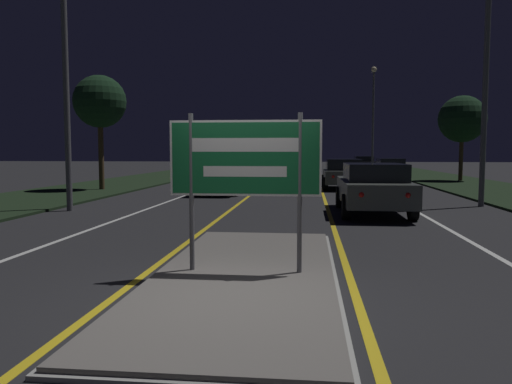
% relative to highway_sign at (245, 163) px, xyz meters
% --- Properties ---
extents(ground_plane, '(160.00, 160.00, 0.00)m').
position_rel_highway_sign_xyz_m(ground_plane, '(0.00, -1.13, -1.67)').
color(ground_plane, '#232326').
extents(median_island, '(2.66, 6.93, 0.10)m').
position_rel_highway_sign_xyz_m(median_island, '(0.00, 0.00, -1.63)').
color(median_island, '#999993').
rests_on(median_island, ground_plane).
extents(verge_left, '(5.00, 100.00, 0.08)m').
position_rel_highway_sign_xyz_m(verge_left, '(-9.50, 18.87, -1.63)').
color(verge_left, black).
rests_on(verge_left, ground_plane).
extents(verge_right, '(5.00, 100.00, 0.08)m').
position_rel_highway_sign_xyz_m(verge_right, '(9.50, 18.87, -1.63)').
color(verge_right, black).
rests_on(verge_right, ground_plane).
extents(centre_line_yellow_left, '(0.12, 70.00, 0.01)m').
position_rel_highway_sign_xyz_m(centre_line_yellow_left, '(-1.52, 23.87, -1.66)').
color(centre_line_yellow_left, gold).
rests_on(centre_line_yellow_left, ground_plane).
extents(centre_line_yellow_right, '(0.12, 70.00, 0.01)m').
position_rel_highway_sign_xyz_m(centre_line_yellow_right, '(1.52, 23.87, -1.66)').
color(centre_line_yellow_right, gold).
rests_on(centre_line_yellow_right, ground_plane).
extents(lane_line_white_left, '(0.12, 70.00, 0.01)m').
position_rel_highway_sign_xyz_m(lane_line_white_left, '(-4.20, 23.87, -1.66)').
color(lane_line_white_left, silver).
rests_on(lane_line_white_left, ground_plane).
extents(lane_line_white_right, '(0.12, 70.00, 0.01)m').
position_rel_highway_sign_xyz_m(lane_line_white_right, '(4.20, 23.87, -1.66)').
color(lane_line_white_right, silver).
rests_on(lane_line_white_right, ground_plane).
extents(edge_line_white_left, '(0.10, 70.00, 0.01)m').
position_rel_highway_sign_xyz_m(edge_line_white_left, '(-7.20, 23.87, -1.66)').
color(edge_line_white_left, silver).
rests_on(edge_line_white_left, ground_plane).
extents(edge_line_white_right, '(0.10, 70.00, 0.01)m').
position_rel_highway_sign_xyz_m(edge_line_white_right, '(7.20, 23.87, -1.66)').
color(edge_line_white_right, silver).
rests_on(edge_line_white_right, ground_plane).
extents(highway_sign, '(2.19, 0.07, 2.29)m').
position_rel_highway_sign_xyz_m(highway_sign, '(0.00, 0.00, 0.00)').
color(highway_sign, '#56565B').
rests_on(highway_sign, median_island).
extents(streetlight_left_near, '(0.46, 0.46, 10.51)m').
position_rel_highway_sign_xyz_m(streetlight_left_near, '(-6.44, 7.53, 4.59)').
color(streetlight_left_near, '#56565B').
rests_on(streetlight_left_near, ground_plane).
extents(streetlight_right_near, '(0.49, 0.49, 8.80)m').
position_rel_highway_sign_xyz_m(streetlight_right_near, '(6.63, 10.11, 3.87)').
color(streetlight_right_near, '#56565B').
rests_on(streetlight_right_near, ground_plane).
extents(streetlight_right_far, '(0.49, 0.49, 9.03)m').
position_rel_highway_sign_xyz_m(streetlight_right_far, '(6.37, 37.00, 3.97)').
color(streetlight_right_far, '#56565B').
rests_on(streetlight_right_far, ground_plane).
extents(car_receding_0, '(1.98, 4.72, 1.49)m').
position_rel_highway_sign_xyz_m(car_receding_0, '(2.80, 7.79, -0.88)').
color(car_receding_0, '#4C514C').
rests_on(car_receding_0, ground_plane).
extents(car_receding_1, '(1.97, 4.17, 1.46)m').
position_rel_highway_sign_xyz_m(car_receding_1, '(2.57, 17.38, -0.91)').
color(car_receding_1, '#4C514C').
rests_on(car_receding_1, ground_plane).
extents(car_receding_2, '(1.85, 4.12, 1.38)m').
position_rel_highway_sign_xyz_m(car_receding_2, '(6.07, 25.57, -0.94)').
color(car_receding_2, '#4C514C').
rests_on(car_receding_2, ground_plane).
extents(car_receding_3, '(1.94, 4.19, 1.37)m').
position_rel_highway_sign_xyz_m(car_receding_3, '(5.91, 39.54, -0.94)').
color(car_receding_3, black).
rests_on(car_receding_3, ground_plane).
extents(car_approaching_0, '(1.84, 4.41, 1.44)m').
position_rel_highway_sign_xyz_m(car_approaching_0, '(-2.88, 14.38, -0.90)').
color(car_approaching_0, '#4C514C').
rests_on(car_approaching_0, ground_plane).
extents(car_approaching_1, '(1.95, 4.65, 1.53)m').
position_rel_highway_sign_xyz_m(car_approaching_1, '(-5.85, 29.48, -0.86)').
color(car_approaching_1, '#B7B7BC').
rests_on(car_approaching_1, ground_plane).
extents(car_approaching_2, '(1.88, 4.59, 1.45)m').
position_rel_highway_sign_xyz_m(car_approaching_2, '(-5.69, 40.40, -0.90)').
color(car_approaching_2, black).
rests_on(car_approaching_2, ground_plane).
extents(roadside_palm_left, '(2.39, 2.39, 5.21)m').
position_rel_highway_sign_xyz_m(roadside_palm_left, '(-8.62, 15.03, 2.40)').
color(roadside_palm_left, '#4C3823').
rests_on(roadside_palm_left, verge_left).
extents(roadside_palm_right, '(2.77, 2.77, 5.04)m').
position_rel_highway_sign_xyz_m(roadside_palm_right, '(9.94, 23.84, 2.05)').
color(roadside_palm_right, '#4C3823').
rests_on(roadside_palm_right, verge_right).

